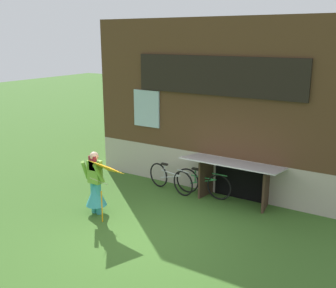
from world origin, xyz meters
name	(u,v)px	position (x,y,z in m)	size (l,w,h in m)	color
ground_plane	(155,235)	(0.00, 0.00, 0.00)	(60.00, 60.00, 0.00)	#386023
log_house	(248,98)	(0.00, 5.36, 2.40)	(7.98, 5.84, 4.80)	#ADA393
person	(96,188)	(-1.87, 0.17, 0.67)	(0.61, 0.52, 1.60)	teal
kite	(88,176)	(-1.58, -0.38, 1.22)	(0.93, 1.02, 1.45)	orange
bicycle_green	(203,183)	(-0.14, 2.60, 0.38)	(1.70, 0.08, 0.77)	black
bicycle_silver	(170,178)	(-1.09, 2.43, 0.38)	(1.67, 0.42, 0.78)	black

